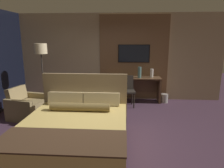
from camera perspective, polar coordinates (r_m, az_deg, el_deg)
ground_plane at (r=4.50m, az=-2.73°, el=-13.64°), size 16.00×16.00×0.00m
wall_back_tv_panel at (r=6.63m, az=0.52°, el=7.63°), size 7.20×0.09×2.80m
bed at (r=3.90m, az=-10.46°, el=-12.92°), size 1.93×2.22×1.23m
desk at (r=6.50m, az=6.11°, el=-0.30°), size 1.72×0.49×0.80m
tv at (r=6.54m, az=6.26°, el=8.65°), size 1.01×0.04×0.57m
desk_chair at (r=6.03m, az=4.26°, el=-1.13°), size 0.51×0.50×0.92m
armchair_by_window at (r=5.66m, az=-23.07°, el=-6.09°), size 0.92×0.95×0.80m
floor_lamp at (r=5.90m, az=-19.59°, el=8.02°), size 0.34×0.34×1.88m
vase_tall at (r=6.32m, az=7.88°, el=3.31°), size 0.11×0.11×0.34m
vase_short at (r=6.49m, az=11.29°, el=3.09°), size 0.10×0.10×0.27m
book at (r=6.41m, az=3.93°, el=2.11°), size 0.24×0.18×0.03m
waste_bin at (r=6.62m, az=14.75°, el=-3.95°), size 0.22×0.22×0.28m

